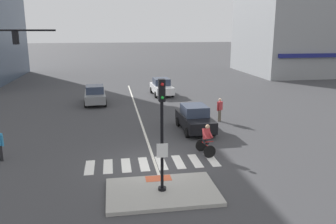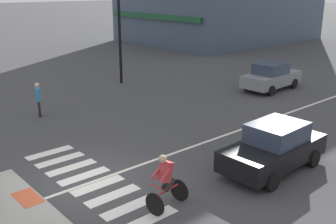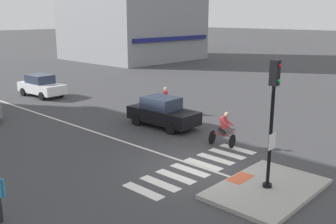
# 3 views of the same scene
# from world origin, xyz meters

# --- Properties ---
(ground_plane) EXTENTS (300.00, 300.00, 0.00)m
(ground_plane) POSITION_xyz_m (0.00, 0.00, 0.00)
(ground_plane) COLOR #3D3D3F
(traffic_island) EXTENTS (4.42, 2.89, 0.15)m
(traffic_island) POSITION_xyz_m (0.00, -3.03, 0.07)
(traffic_island) COLOR #A3A099
(traffic_island) RESTS_ON ground
(tactile_pad_front) EXTENTS (1.10, 0.60, 0.01)m
(tactile_pad_front) POSITION_xyz_m (0.00, -1.94, 0.15)
(tactile_pad_front) COLOR #DB5B38
(tactile_pad_front) RESTS_ON traffic_island
(signal_pole) EXTENTS (0.44, 0.38, 4.44)m
(signal_pole) POSITION_xyz_m (0.00, -3.04, 2.83)
(signal_pole) COLOR black
(signal_pole) RESTS_ON traffic_island
(crosswalk_stripe_a) EXTENTS (0.44, 1.80, 0.01)m
(crosswalk_stripe_a) POSITION_xyz_m (-3.00, 0.14, 0.00)
(crosswalk_stripe_a) COLOR silver
(crosswalk_stripe_a) RESTS_ON ground
(crosswalk_stripe_b) EXTENTS (0.44, 1.80, 0.01)m
(crosswalk_stripe_b) POSITION_xyz_m (-2.14, 0.14, 0.00)
(crosswalk_stripe_b) COLOR silver
(crosswalk_stripe_b) RESTS_ON ground
(crosswalk_stripe_c) EXTENTS (0.44, 1.80, 0.01)m
(crosswalk_stripe_c) POSITION_xyz_m (-1.29, 0.14, 0.00)
(crosswalk_stripe_c) COLOR silver
(crosswalk_stripe_c) RESTS_ON ground
(crosswalk_stripe_d) EXTENTS (0.44, 1.80, 0.01)m
(crosswalk_stripe_d) POSITION_xyz_m (-0.43, 0.14, 0.00)
(crosswalk_stripe_d) COLOR silver
(crosswalk_stripe_d) RESTS_ON ground
(crosswalk_stripe_e) EXTENTS (0.44, 1.80, 0.01)m
(crosswalk_stripe_e) POSITION_xyz_m (0.43, 0.14, 0.00)
(crosswalk_stripe_e) COLOR silver
(crosswalk_stripe_e) RESTS_ON ground
(crosswalk_stripe_f) EXTENTS (0.44, 1.80, 0.01)m
(crosswalk_stripe_f) POSITION_xyz_m (1.29, 0.14, 0.00)
(crosswalk_stripe_f) COLOR silver
(crosswalk_stripe_f) RESTS_ON ground
(crosswalk_stripe_g) EXTENTS (0.44, 1.80, 0.01)m
(crosswalk_stripe_g) POSITION_xyz_m (2.14, 0.14, 0.00)
(crosswalk_stripe_g) COLOR silver
(crosswalk_stripe_g) RESTS_ON ground
(crosswalk_stripe_h) EXTENTS (0.44, 1.80, 0.01)m
(crosswalk_stripe_h) POSITION_xyz_m (3.00, 0.14, 0.00)
(crosswalk_stripe_h) COLOR silver
(crosswalk_stripe_h) RESTS_ON ground
(lane_centre_line) EXTENTS (0.14, 28.00, 0.01)m
(lane_centre_line) POSITION_xyz_m (0.12, 10.00, 0.00)
(lane_centre_line) COLOR silver
(lane_centre_line) RESTS_ON ground
(building_corner_right) EXTENTS (15.52, 15.61, 18.25)m
(building_corner_right) POSITION_xyz_m (25.46, 32.33, 9.14)
(building_corner_right) COLOR gray
(building_corner_right) RESTS_ON ground
(car_white_eastbound_distant) EXTENTS (2.00, 4.18, 1.64)m
(car_white_eastbound_distant) POSITION_xyz_m (3.05, 17.73, 0.81)
(car_white_eastbound_distant) COLOR white
(car_white_eastbound_distant) RESTS_ON ground
(car_grey_westbound_distant) EXTENTS (1.99, 4.17, 1.64)m
(car_grey_westbound_distant) POSITION_xyz_m (-3.26, 14.52, 0.81)
(car_grey_westbound_distant) COLOR slate
(car_grey_westbound_distant) RESTS_ON ground
(car_black_eastbound_mid) EXTENTS (1.93, 4.14, 1.64)m
(car_black_eastbound_mid) POSITION_xyz_m (3.36, 5.27, 0.81)
(car_black_eastbound_mid) COLOR black
(car_black_eastbound_mid) RESTS_ON ground
(cyclist) EXTENTS (0.81, 1.17, 1.68)m
(cyclist) POSITION_xyz_m (2.88, 0.86, 0.87)
(cyclist) COLOR black
(cyclist) RESTS_ON ground
(pedestrian_waiting_far_side) EXTENTS (0.48, 0.38, 1.67)m
(pedestrian_waiting_far_side) POSITION_xyz_m (5.63, 7.20, 0.98)
(pedestrian_waiting_far_side) COLOR #6B6051
(pedestrian_waiting_far_side) RESTS_ON ground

